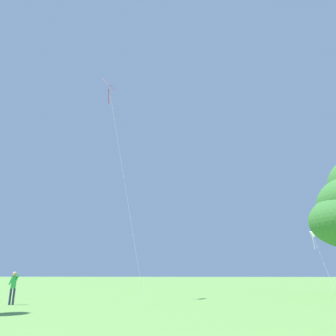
# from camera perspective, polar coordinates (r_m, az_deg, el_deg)

# --- Properties ---
(kite_white_distant) EXTENTS (1.31, 6.58, 7.73)m
(kite_white_distant) POSITION_cam_1_polar(r_m,az_deg,el_deg) (51.51, 23.05, -10.04)
(kite_white_distant) COLOR white
(kite_white_distant) RESTS_ON ground_plane
(kite_pink_low) EXTENTS (4.50, 4.98, 16.65)m
(kite_pink_low) POSITION_cam_1_polar(r_m,az_deg,el_deg) (27.58, -9.75, 12.18)
(kite_pink_low) COLOR pink
(kite_pink_low) RESTS_ON ground_plane
(person_near_tree) EXTENTS (0.59, 0.25, 1.81)m
(person_near_tree) POSITION_cam_1_polar(r_m,az_deg,el_deg) (22.51, -24.58, -17.43)
(person_near_tree) COLOR #2D3351
(person_near_tree) RESTS_ON ground_plane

